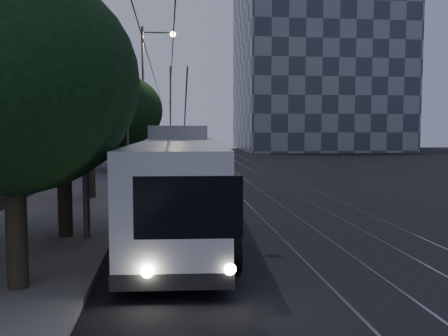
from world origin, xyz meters
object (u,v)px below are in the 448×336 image
car_white_a (174,167)px  car_white_b (167,162)px  pickup_silver (150,175)px  car_white_c (159,161)px  trolleybus (181,187)px  streetlamp_near (97,39)px  car_white_d (173,154)px  streetlamp_far (149,85)px

car_white_a → car_white_b: car_white_a is taller
pickup_silver → car_white_c: pickup_silver is taller
trolleybus → car_white_c: bearing=96.1°
car_white_c → streetlamp_near: size_ratio=0.45×
car_white_d → streetlamp_near: streetlamp_near is taller
trolleybus → car_white_b: bearing=94.6°
car_white_d → streetlamp_far: size_ratio=0.42×
car_white_c → pickup_silver: bearing=-115.5°
car_white_b → car_white_c: (-0.65, 0.61, 0.04)m
trolleybus → car_white_b: trolleybus is taller
trolleybus → car_white_a: (-0.05, 18.33, -0.91)m
car_white_a → car_white_d: bearing=82.1°
car_white_b → car_white_c: bearing=148.0°
car_white_b → streetlamp_near: 24.18m
trolleybus → car_white_d: (0.01, 32.97, -0.86)m
car_white_d → pickup_silver: bearing=-104.6°
car_white_b → streetlamp_far: bearing=166.1°
car_white_d → streetlamp_near: size_ratio=0.45×
car_white_b → streetlamp_far: 6.13m
car_white_c → streetlamp_far: size_ratio=0.41×
car_white_b → car_white_c: size_ratio=1.07×
streetlamp_far → car_white_b: bearing=-25.1°
trolleybus → pickup_silver: 11.47m
car_white_c → streetlamp_far: (-0.70, 0.02, 5.90)m
streetlamp_near → streetlamp_far: size_ratio=0.92×
car_white_c → streetlamp_far: streetlamp_far is taller
pickup_silver → streetlamp_far: (-0.47, 12.50, 5.76)m
pickup_silver → car_white_d: bearing=69.1°
car_white_a → streetlamp_near: 19.51m
pickup_silver → car_white_b: size_ratio=1.31×
trolleybus → car_white_d: size_ratio=2.60×
car_white_b → streetlamp_near: bearing=-83.6°
car_white_a → car_white_b: (-0.46, 4.89, -0.03)m
pickup_silver → car_white_b: bearing=68.6°
car_white_d → car_white_c: bearing=-108.2°
car_white_c → streetlamp_near: streetlamp_near is taller
car_white_a → car_white_b: size_ratio=0.89×
car_white_b → car_white_c: 0.90m
car_white_a → car_white_d: car_white_d is taller
streetlamp_near → pickup_silver: bearing=84.7°
trolleybus → car_white_a: trolleybus is taller
streetlamp_near → streetlamp_far: 24.12m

